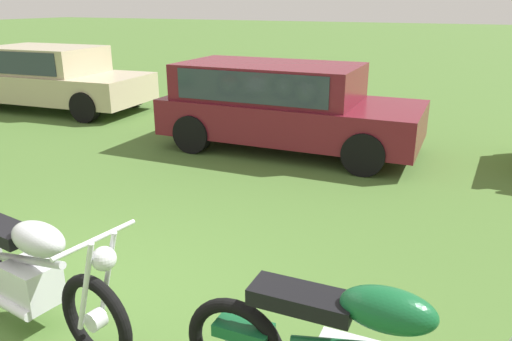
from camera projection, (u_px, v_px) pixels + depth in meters
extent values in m
plane|color=#476B2D|center=(33.00, 331.00, 3.79)|extent=(120.00, 120.00, 0.00)
torus|color=black|center=(96.00, 320.00, 3.37)|extent=(0.68, 0.19, 0.68)
cylinder|color=silver|center=(96.00, 320.00, 3.37)|extent=(0.15, 0.12, 0.14)
cylinder|color=silver|center=(108.00, 276.00, 3.31)|extent=(0.27, 0.07, 0.72)
cylinder|color=silver|center=(86.00, 288.00, 3.17)|extent=(0.27, 0.07, 0.72)
cube|color=silver|center=(32.00, 283.00, 3.74)|extent=(0.44, 0.36, 0.32)
cylinder|color=#B7BABF|center=(30.00, 260.00, 3.66)|extent=(0.82, 0.18, 0.23)
ellipsoid|color=#B7BABF|center=(38.00, 239.00, 3.51)|extent=(0.55, 0.33, 0.24)
cube|color=black|center=(2.00, 230.00, 3.78)|extent=(0.63, 0.33, 0.10)
cylinder|color=silver|center=(96.00, 239.00, 3.11)|extent=(0.13, 0.64, 0.03)
sphere|color=silver|center=(104.00, 259.00, 3.12)|extent=(0.18, 0.18, 0.16)
ellipsoid|color=#14592D|center=(388.00, 310.00, 2.61)|extent=(0.53, 0.27, 0.24)
cube|color=black|center=(302.00, 299.00, 2.81)|extent=(0.61, 0.25, 0.10)
cube|color=#14592D|center=(244.00, 330.00, 3.06)|extent=(0.36, 0.19, 0.08)
cube|color=#BCAD8C|center=(53.00, 86.00, 11.46)|extent=(4.66, 2.20, 0.60)
cube|color=#BCAD8C|center=(44.00, 60.00, 11.32)|extent=(2.62, 1.85, 0.60)
cube|color=#2D3842|center=(44.00, 59.00, 11.31)|extent=(2.25, 1.86, 0.48)
cylinder|color=black|center=(132.00, 93.00, 11.78)|extent=(0.66, 0.27, 0.64)
cylinder|color=black|center=(85.00, 107.00, 10.25)|extent=(0.66, 0.27, 0.64)
cylinder|color=black|center=(30.00, 86.00, 12.82)|extent=(0.66, 0.27, 0.64)
cube|color=maroon|center=(291.00, 117.00, 8.31)|extent=(4.30, 1.94, 0.60)
cube|color=maroon|center=(269.00, 81.00, 8.27)|extent=(3.02, 1.73, 0.60)
cube|color=#2D3842|center=(269.00, 80.00, 8.27)|extent=(2.57, 1.75, 0.48)
cylinder|color=black|center=(384.00, 128.00, 8.58)|extent=(0.65, 0.24, 0.64)
cylinder|color=black|center=(364.00, 154.00, 7.10)|extent=(0.65, 0.24, 0.64)
cylinder|color=black|center=(237.00, 114.00, 9.66)|extent=(0.65, 0.24, 0.64)
cylinder|color=black|center=(192.00, 134.00, 8.18)|extent=(0.65, 0.24, 0.64)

